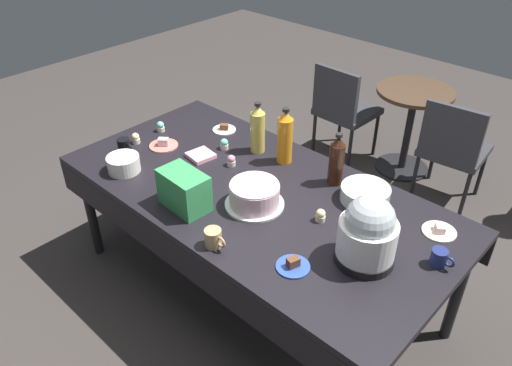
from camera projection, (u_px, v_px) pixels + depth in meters
name	position (u px, v px, depth m)	size (l,w,h in m)	color
ground	(256.00, 289.00, 3.13)	(9.00, 9.00, 0.00)	#383330
potluck_table	(256.00, 200.00, 2.75)	(2.20, 1.10, 0.75)	black
frosted_layer_cake	(254.00, 195.00, 2.57)	(0.31, 0.31, 0.13)	silver
slow_cooker	(368.00, 233.00, 2.18)	(0.27, 0.27, 0.34)	black
glass_salad_bowl	(365.00, 194.00, 2.62)	(0.26, 0.26, 0.08)	#B2C6BC
ceramic_snack_bowl	(124.00, 164.00, 2.85)	(0.19, 0.19, 0.09)	silver
dessert_plate_white	(224.00, 129.00, 3.28)	(0.15, 0.15, 0.04)	white
dessert_plate_cobalt	(293.00, 265.00, 2.22)	(0.15, 0.15, 0.05)	#2D4CB2
dessert_plate_coral	(164.00, 144.00, 3.10)	(0.18, 0.18, 0.05)	#E07266
dessert_plate_teal	(177.00, 171.00, 2.85)	(0.17, 0.17, 0.04)	teal
dessert_plate_cream	(439.00, 231.00, 2.42)	(0.16, 0.16, 0.04)	beige
cupcake_vanilla	(224.00, 144.00, 3.07)	(0.05, 0.05, 0.07)	beige
cupcake_mint	(160.00, 127.00, 3.26)	(0.05, 0.05, 0.07)	beige
cupcake_cocoa	(136.00, 138.00, 3.13)	(0.05, 0.05, 0.07)	beige
cupcake_lemon	(231.00, 161.00, 2.91)	(0.05, 0.05, 0.07)	beige
cupcake_berry	(321.00, 215.00, 2.48)	(0.05, 0.05, 0.07)	beige
soda_bottle_cola	(336.00, 161.00, 2.70)	(0.08, 0.08, 0.31)	#33190F
soda_bottle_ginger_ale	(258.00, 129.00, 2.98)	(0.09, 0.09, 0.32)	gold
soda_bottle_orange_juice	(285.00, 137.00, 2.88)	(0.09, 0.09, 0.34)	orange
coffee_mug_navy	(439.00, 258.00, 2.21)	(0.11, 0.07, 0.08)	navy
coffee_mug_tan	(214.00, 238.00, 2.32)	(0.12, 0.08, 0.09)	tan
coffee_mug_black	(124.00, 146.00, 3.02)	(0.12, 0.08, 0.09)	black
soda_carton	(184.00, 190.00, 2.54)	(0.26, 0.16, 0.20)	#338C4C
paper_napkin_stack	(201.00, 155.00, 3.00)	(0.14, 0.14, 0.02)	pink
maroon_chair_left	(343.00, 107.00, 4.17)	(0.45, 0.45, 0.85)	#333338
maroon_chair_right	(453.00, 146.00, 3.63)	(0.48, 0.48, 0.85)	#333338
round_cafe_table	(411.00, 116.00, 4.02)	(0.60, 0.60, 0.72)	#473323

